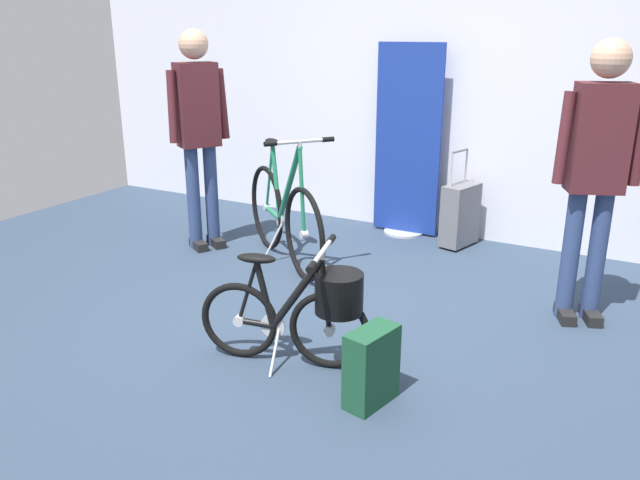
% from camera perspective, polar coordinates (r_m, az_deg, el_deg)
% --- Properties ---
extents(ground_plane, '(7.51, 7.51, 0.00)m').
position_cam_1_polar(ground_plane, '(3.98, -1.97, -8.20)').
color(ground_plane, '#2D3D51').
extents(back_wall, '(7.51, 0.10, 2.67)m').
position_cam_1_polar(back_wall, '(5.76, 10.47, 13.68)').
color(back_wall, silver).
rests_on(back_wall, ground_plane).
extents(floor_banner_stand, '(0.60, 0.36, 1.67)m').
position_cam_1_polar(floor_banner_stand, '(5.70, 7.82, 7.85)').
color(floor_banner_stand, '#B7B7BC').
rests_on(floor_banner_stand, ground_plane).
extents(folding_bike_foreground, '(0.95, 0.52, 0.70)m').
position_cam_1_polar(folding_bike_foreground, '(3.46, -1.28, -6.07)').
color(folding_bike_foreground, black).
rests_on(folding_bike_foreground, ground_plane).
extents(display_bike_left, '(1.23, 0.94, 1.05)m').
position_cam_1_polar(display_bike_left, '(5.00, -3.26, 2.25)').
color(display_bike_left, black).
rests_on(display_bike_left, ground_plane).
extents(visitor_near_wall, '(0.38, 0.46, 1.78)m').
position_cam_1_polar(visitor_near_wall, '(5.34, -10.84, 10.10)').
color(visitor_near_wall, navy).
rests_on(visitor_near_wall, ground_plane).
extents(visitor_browsing, '(0.50, 0.36, 1.73)m').
position_cam_1_polar(visitor_browsing, '(4.19, 23.53, 6.19)').
color(visitor_browsing, navy).
rests_on(visitor_browsing, ground_plane).
extents(rolling_suitcase, '(0.27, 0.39, 0.83)m').
position_cam_1_polar(rolling_suitcase, '(5.53, 12.45, 2.26)').
color(rolling_suitcase, slate).
rests_on(rolling_suitcase, ground_plane).
extents(backpack_on_floor, '(0.22, 0.32, 0.40)m').
position_cam_1_polar(backpack_on_floor, '(3.21, 4.56, -11.30)').
color(backpack_on_floor, '#19472D').
rests_on(backpack_on_floor, ground_plane).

